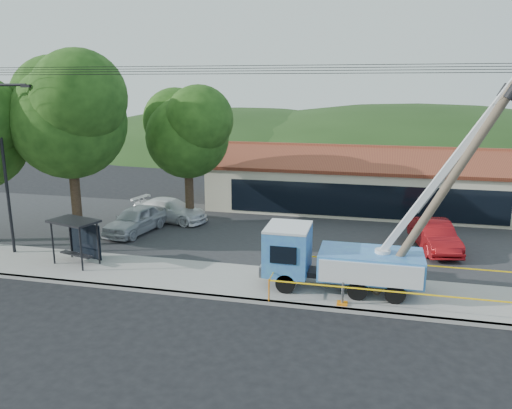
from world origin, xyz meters
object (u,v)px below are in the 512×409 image
object	(u,v)px
leaning_pole	(454,175)
car_white	(171,222)
utility_truck	(339,256)
car_silver	(136,234)
car_red	(433,251)
bus_shelter	(77,231)

from	to	relation	value
leaning_pole	car_white	bearing A→B (deg)	150.53
utility_truck	leaning_pole	distance (m)	5.79
car_silver	car_red	xyz separation A→B (m)	(17.34, 0.81, 0.00)
bus_shelter	car_silver	xyz separation A→B (m)	(0.30, 5.64, -1.81)
leaning_pole	car_red	xyz separation A→B (m)	(0.31, 6.89, -5.44)
utility_truck	leaning_pole	size ratio (longest dim) A/B	1.05
leaning_pole	car_white	distance (m)	19.18
car_silver	car_red	size ratio (longest dim) A/B	0.99
car_red	car_white	bearing A→B (deg)	160.92
utility_truck	leaning_pole	bearing A→B (deg)	-2.52
car_white	car_red	bearing A→B (deg)	-86.06
bus_shelter	car_red	bearing A→B (deg)	35.84
leaning_pole	car_white	xyz separation A→B (m)	(-16.02, 9.05, -5.44)
utility_truck	car_red	distance (m)	8.35
car_red	car_white	world-z (taller)	car_red
leaning_pole	car_silver	xyz separation A→B (m)	(-17.02, 6.08, -5.44)
bus_shelter	car_white	distance (m)	8.90
car_red	car_white	xyz separation A→B (m)	(-16.33, 2.16, 0.00)
leaning_pole	car_white	world-z (taller)	leaning_pole
car_white	bus_shelter	bearing A→B (deg)	-177.16
utility_truck	car_white	world-z (taller)	utility_truck
bus_shelter	car_red	distance (m)	18.87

